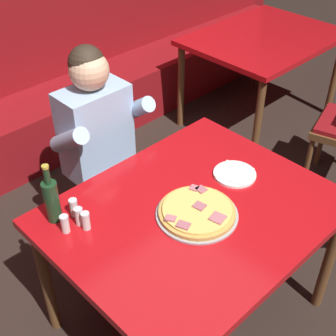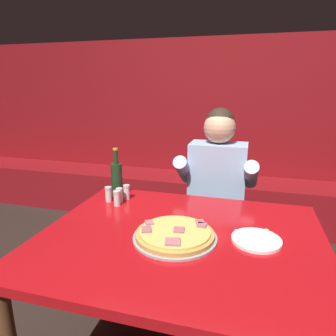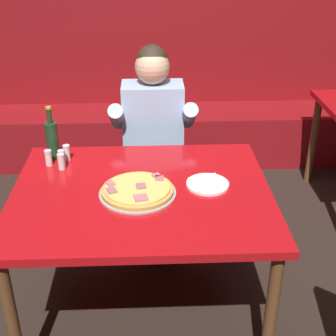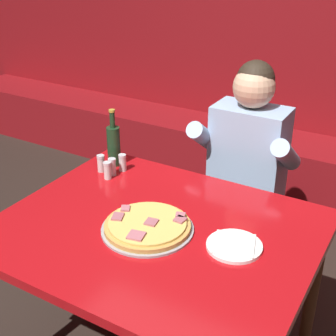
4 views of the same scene
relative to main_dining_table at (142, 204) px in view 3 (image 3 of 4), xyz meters
name	(u,v)px [view 3 (image 3 of 4)]	position (x,y,z in m)	size (l,w,h in m)	color
ground_plane	(145,309)	(0.00, 0.00, -0.69)	(24.00, 24.00, 0.00)	black
booth_wall_panel	(143,46)	(0.00, 2.18, 0.26)	(6.80, 0.16, 1.90)	maroon
booth_bench	(145,136)	(0.00, 1.86, -0.46)	(6.46, 0.48, 0.46)	maroon
main_dining_table	(142,204)	(0.00, 0.00, 0.00)	(1.25, 1.01, 0.77)	brown
pizza	(138,191)	(-0.02, -0.03, 0.10)	(0.37, 0.37, 0.05)	#9E9EA3
plate_white_paper	(208,184)	(0.32, 0.03, 0.09)	(0.21, 0.21, 0.02)	white
beer_bottle	(52,139)	(-0.48, 0.38, 0.19)	(0.07, 0.07, 0.29)	#19381E
shaker_red_pepper_flakes	(49,159)	(-0.49, 0.28, 0.12)	(0.04, 0.04, 0.09)	silver
shaker_parmesan	(67,153)	(-0.40, 0.34, 0.12)	(0.04, 0.04, 0.09)	silver
shaker_oregano	(62,159)	(-0.42, 0.28, 0.12)	(0.04, 0.04, 0.09)	silver
shaker_black_pepper	(61,162)	(-0.42, 0.24, 0.12)	(0.04, 0.04, 0.09)	silver
diner_seated_blue_shirt	(153,140)	(0.07, 0.73, 0.01)	(0.53, 0.53, 1.27)	black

